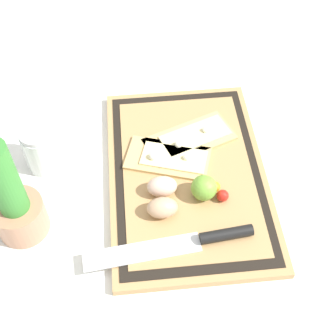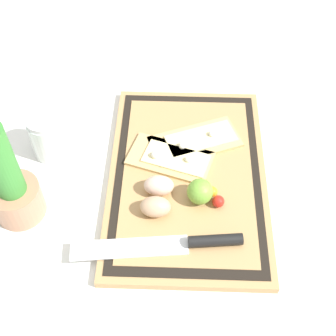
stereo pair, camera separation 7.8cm
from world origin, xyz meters
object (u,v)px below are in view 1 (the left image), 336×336
Objects in this scene: knife at (197,240)px; herb_pot at (14,204)px; lime at (204,188)px; cherry_tomato_yellow at (215,187)px; pizza_slice_far at (169,158)px; cherry_tomato_red at (223,196)px; pizza_slice_near at (191,138)px; egg_pink at (162,186)px; sauce_jar at (42,150)px; egg_brown at (162,208)px.

knife is 1.35× the size of herb_pot.
lime reaches higher than cherry_tomato_yellow.
herb_pot is at bearing 112.80° from pizza_slice_far.
cherry_tomato_red is (-0.11, -0.09, 0.01)m from pizza_slice_far.
lime is 0.03m from cherry_tomato_yellow.
pizza_slice_near is 0.15m from egg_pink.
sauce_jar is (0.12, 0.34, 0.01)m from cherry_tomato_yellow.
lime is 2.14× the size of cherry_tomato_red.
lime is at bearing 113.62° from cherry_tomato_yellow.
sauce_jar is at bearing 64.56° from egg_pink.
pizza_slice_near is at bearing 14.58° from cherry_tomato_red.
egg_brown is 0.12m from cherry_tomato_yellow.
pizza_slice_near is at bearing 12.60° from cherry_tomato_yellow.
pizza_slice_near is 0.39m from herb_pot.
herb_pot is (-0.12, 0.29, 0.06)m from pizza_slice_far.
egg_brown is at bearing 168.67° from pizza_slice_far.
egg_brown is 0.57× the size of sauce_jar.
lime is 0.36m from herb_pot.
sauce_jar reaches higher than egg_pink.
pizza_slice_far is at bearing 40.50° from cherry_tomato_red.
knife is at bearing -103.42° from herb_pot.
pizza_slice_near is 9.77× the size of cherry_tomato_yellow.
pizza_slice_near is 0.90× the size of herb_pot.
pizza_slice_near is 0.32m from sauce_jar.
knife is 0.09m from egg_brown.
knife is 0.13m from egg_pink.
egg_pink is at bearing 150.74° from pizza_slice_near.
lime is 0.04m from cherry_tomato_red.
egg_brown and egg_pink have the same top height.
sauce_jar is (0.16, 0.24, 0.00)m from egg_brown.
pizza_slice_near is 0.15m from lime.
pizza_slice_far reaches higher than knife.
cherry_tomato_red is at bearing -103.29° from egg_pink.
herb_pot reaches higher than pizza_slice_far.
sauce_jar is at bearing 71.13° from cherry_tomato_yellow.
cherry_tomato_yellow is (0.01, -0.02, -0.01)m from lime.
cherry_tomato_red is 0.03m from cherry_tomato_yellow.
egg_pink is 0.57× the size of sauce_jar.
cherry_tomato_red is 0.10× the size of herb_pot.
cherry_tomato_yellow is at bearing -66.38° from lime.
sauce_jar reaches higher than lime.
pizza_slice_far is (-0.05, 0.05, 0.00)m from pizza_slice_near.
lime reaches higher than cherry_tomato_red.
herb_pot is 0.16m from sauce_jar.
egg_pink is 0.28m from herb_pot.
sauce_jar is at bearing 83.24° from pizza_slice_far.
lime reaches higher than pizza_slice_near.
pizza_slice_far is at bearing -96.76° from sauce_jar.
egg_pink reaches higher than knife.
pizza_slice_near is 3.55× the size of egg_brown.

